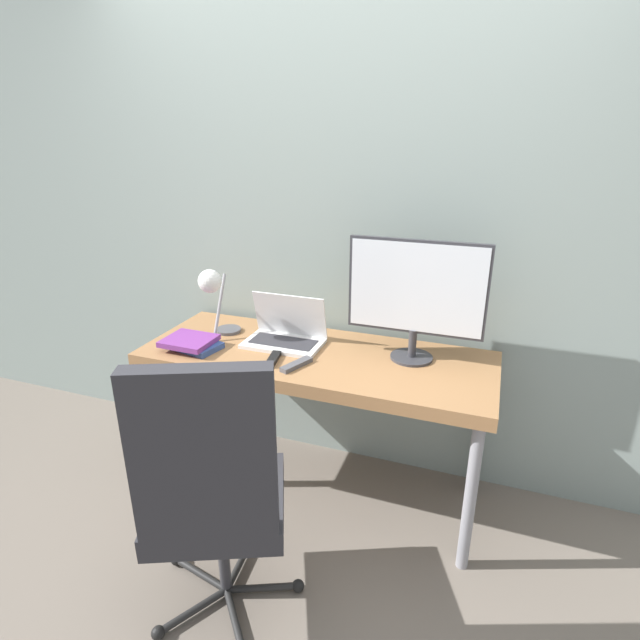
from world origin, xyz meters
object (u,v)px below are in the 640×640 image
object	(u,v)px
monitor	(416,293)
book_stack	(192,343)
desk_lamp	(213,290)
laptop	(285,334)
office_chair	(213,488)

from	to	relation	value
monitor	book_stack	bearing A→B (deg)	-166.02
desk_lamp	book_stack	bearing A→B (deg)	-111.16
desk_lamp	book_stack	distance (m)	0.27
monitor	book_stack	distance (m)	1.06
laptop	monitor	size ratio (longest dim) A/B	0.62
office_chair	book_stack	size ratio (longest dim) A/B	4.14
monitor	office_chair	xyz separation A→B (m)	(-0.51, -0.90, -0.48)
laptop	office_chair	distance (m)	0.90
desk_lamp	book_stack	world-z (taller)	desk_lamp
monitor	book_stack	world-z (taller)	monitor
monitor	laptop	bearing A→B (deg)	-176.60
desk_lamp	office_chair	size ratio (longest dim) A/B	0.33
laptop	office_chair	bearing A→B (deg)	-83.28
laptop	desk_lamp	world-z (taller)	desk_lamp
desk_lamp	office_chair	distance (m)	1.00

